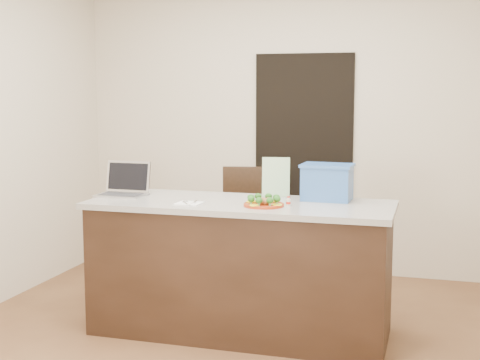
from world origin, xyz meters
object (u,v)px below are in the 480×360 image
(blue_box, at_px, (327,182))
(island, at_px, (240,267))
(chair, at_px, (247,223))
(plate, at_px, (264,205))
(laptop, at_px, (125,186))
(napkin, at_px, (189,203))
(yogurt_bottle, at_px, (288,202))

(blue_box, bearing_deg, island, -154.66)
(chair, bearing_deg, blue_box, -48.65)
(plate, relative_size, laptop, 0.78)
(napkin, height_order, chair, chair)
(island, height_order, blue_box, blue_box)
(napkin, bearing_deg, blue_box, 25.53)
(plate, relative_size, yogurt_bottle, 4.23)
(plate, xyz_separation_m, laptop, (-1.08, 0.17, 0.05))
(yogurt_bottle, height_order, laptop, laptop)
(yogurt_bottle, relative_size, blue_box, 0.18)
(blue_box, height_order, chair, blue_box)
(island, height_order, napkin, napkin)
(yogurt_bottle, relative_size, chair, 0.06)
(plate, height_order, laptop, laptop)
(chair, bearing_deg, laptop, -139.37)
(laptop, bearing_deg, yogurt_bottle, -4.69)
(plate, bearing_deg, island, 147.96)
(yogurt_bottle, xyz_separation_m, chair, (-0.54, 0.92, -0.35))
(island, height_order, chair, chair)
(plate, height_order, chair, chair)
(chair, bearing_deg, island, -86.27)
(plate, distance_m, chair, 1.10)
(chair, bearing_deg, yogurt_bottle, -68.55)
(yogurt_bottle, height_order, chair, chair)
(island, relative_size, plate, 7.76)
(island, xyz_separation_m, plate, (0.20, -0.12, 0.47))
(napkin, bearing_deg, plate, 6.03)
(laptop, xyz_separation_m, chair, (0.69, 0.81, -0.39))
(plate, distance_m, napkin, 0.50)
(plate, height_order, blue_box, blue_box)
(plate, bearing_deg, napkin, -173.97)
(yogurt_bottle, distance_m, laptop, 1.23)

